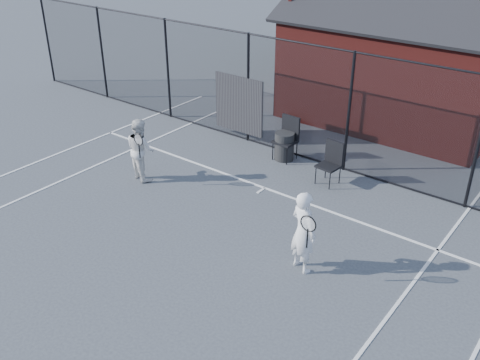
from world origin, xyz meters
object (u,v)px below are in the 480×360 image
Objects in this scene: player_front at (303,232)px; player_back at (141,149)px; chair_left at (329,164)px; waste_bin at (284,146)px; chair_right at (285,140)px; clubhouse at (397,68)px.

player_front is 1.05× the size of player_back.
player_back is at bearing -140.50° from chair_left.
chair_left reaches higher than waste_bin.
player_front reaches higher than waste_bin.
player_front is 2.17× the size of waste_bin.
chair_right is at bearing 0.00° from waste_bin.
clubhouse is 6.40× the size of chair_left.
clubhouse reaches higher than waste_bin.
chair_left is (0.55, -4.90, -1.10)m from clubhouse.
player_back is at bearing -113.35° from clubhouse.
clubhouse is 8.33m from player_front.
chair_right is (2.18, 2.96, -0.20)m from player_back.
chair_left is at bearing -17.70° from waste_bin.
player_back reaches higher than waste_bin.
waste_bin is at bearing 168.34° from chair_left.
clubhouse is at bearing 76.94° from waste_bin.
player_front reaches higher than player_back.
waste_bin is (2.16, 2.96, -0.39)m from player_back.
player_front is 1.57× the size of chair_left.
player_front is at bearing -8.40° from player_back.
clubhouse is 4.29× the size of player_back.
chair_left is at bearing 33.46° from player_back.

